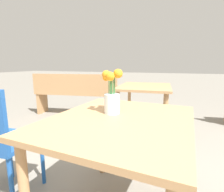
{
  "coord_description": "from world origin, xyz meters",
  "views": [
    {
      "loc": [
        0.31,
        -0.98,
        1.04
      ],
      "look_at": [
        -0.08,
        0.08,
        0.84
      ],
      "focal_mm": 28.0,
      "sensor_mm": 36.0,
      "label": 1
    }
  ],
  "objects": [
    {
      "name": "table_front",
      "position": [
        0.0,
        0.0,
        0.62
      ],
      "size": [
        0.88,
        1.02,
        0.72
      ],
      "color": "tan",
      "rests_on": "ground_plane"
    },
    {
      "name": "flower_vase",
      "position": [
        -0.08,
        0.08,
        0.84
      ],
      "size": [
        0.14,
        0.15,
        0.29
      ],
      "color": "silver",
      "rests_on": "table_front"
    },
    {
      "name": "bench_middle",
      "position": [
        -1.6,
        2.01,
        0.47
      ],
      "size": [
        1.76,
        0.65,
        0.85
      ],
      "color": "tan",
      "rests_on": "ground_plane"
    },
    {
      "name": "table_back",
      "position": [
        -0.1,
        1.42,
        0.63
      ],
      "size": [
        0.75,
        0.93,
        0.75
      ],
      "color": "tan",
      "rests_on": "ground_plane"
    }
  ]
}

